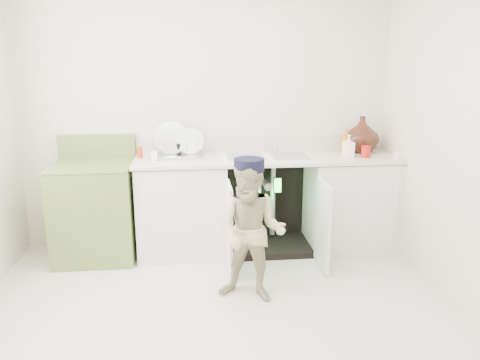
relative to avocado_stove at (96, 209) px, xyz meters
name	(u,v)px	position (x,y,z in m)	size (l,w,h in m)	color
ground	(217,316)	(1.03, -1.18, -0.45)	(3.50, 3.50, 0.00)	beige
room_shell	(215,143)	(1.03, -1.18, 0.80)	(6.00, 5.50, 1.26)	#ECE4CA
counter_run	(271,200)	(1.62, 0.03, 0.03)	(2.44, 1.02, 1.25)	white
avocado_stove	(96,209)	(0.00, 0.00, 0.00)	(0.70, 0.65, 1.09)	olive
repair_worker	(252,231)	(1.31, -0.94, 0.09)	(0.66, 0.91, 1.09)	#C7B98F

